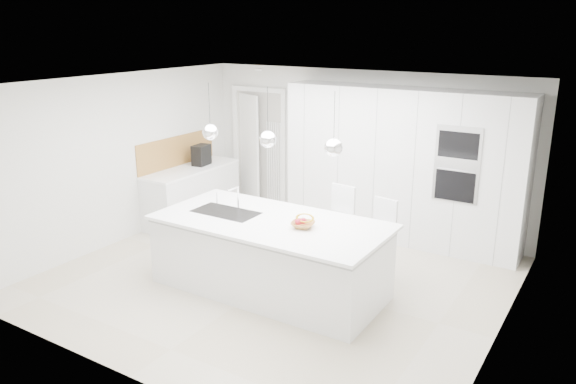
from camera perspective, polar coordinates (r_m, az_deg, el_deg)
The scene contains 27 objects.
floor at distance 7.37m, azimuth -1.25°, elevation -8.79°, with size 5.50×5.50×0.00m, color #BDB29C.
wall_back at distance 9.06m, azimuth 7.39°, elevation 4.30°, with size 5.50×5.50×0.00m, color silver.
wall_left at distance 8.70m, azimuth -16.69°, elevation 3.21°, with size 5.00×5.00×0.00m, color silver.
ceiling at distance 6.69m, azimuth -1.38°, elevation 10.93°, with size 5.50×5.50×0.00m, color white.
tall_cabinets at distance 8.52m, azimuth 11.41°, elevation 2.62°, with size 3.60×0.60×2.30m, color silver.
oven_stack at distance 7.92m, azimuth 16.78°, elevation 2.67°, with size 0.62×0.04×1.05m, color #A5A5A8, non-canonical shape.
doorway_frame at distance 10.03m, azimuth -2.92°, elevation 4.30°, with size 1.11×0.08×2.13m, color white, non-canonical shape.
hallway_door at distance 10.13m, azimuth -4.25°, elevation 4.29°, with size 0.82×0.04×2.00m, color white.
radiator at distance 9.88m, azimuth -1.41°, elevation 3.09°, with size 0.32×0.04×1.40m, color white, non-canonical shape.
left_base_cabinets at distance 9.51m, azimuth -9.71°, elevation -0.31°, with size 0.60×1.80×0.86m, color silver.
left_worktop at distance 9.39m, azimuth -9.85°, elevation 2.32°, with size 0.62×1.82×0.04m, color white.
oak_backsplash at distance 9.52m, azimuth -11.23°, elevation 4.11°, with size 0.02×1.80×0.50m, color #AB7C41.
island_base at distance 6.92m, azimuth -1.94°, elevation -6.67°, with size 2.80×1.20×0.86m, color silver.
island_worktop at distance 6.79m, azimuth -1.74°, elevation -3.04°, with size 2.84×1.40×0.04m, color white.
island_sink at distance 7.13m, azimuth -6.32°, elevation -2.66°, with size 0.84×0.44×0.18m, color #3F3F42, non-canonical shape.
island_tap at distance 7.18m, azimuth -5.08°, elevation -0.55°, with size 0.02×0.02×0.30m, color white.
pendant_left at distance 6.98m, azimuth -7.90°, elevation 6.04°, with size 0.20×0.20×0.20m, color white.
pendant_mid at distance 6.48m, azimuth -2.06°, elevation 5.36°, with size 0.20×0.20×0.20m, color white.
pendant_right at distance 6.05m, azimuth 4.66°, elevation 4.52°, with size 0.20×0.20×0.20m, color white.
fruit_bowl at distance 6.53m, azimuth 1.51°, elevation -3.35°, with size 0.27×0.27×0.07m, color #AB7C41.
espresso_machine at distance 9.52m, azimuth -8.80°, elevation 3.74°, with size 0.20×0.32×0.34m, color black.
bar_stool_left at distance 7.49m, azimuth 5.07°, elevation -3.78°, with size 0.37×0.52×1.12m, color white, non-canonical shape.
bar_stool_right at distance 7.25m, azimuth 9.34°, elevation -4.96°, with size 0.35×0.48×1.05m, color white, non-canonical shape.
apple_a at distance 6.56m, azimuth 1.57°, elevation -2.95°, with size 0.08×0.08×0.08m, color red.
apple_b at distance 6.54m, azimuth 1.18°, elevation -3.03°, with size 0.07×0.07×0.07m, color red.
apple_c at distance 6.52m, azimuth 1.04°, elevation -3.02°, with size 0.08×0.08×0.08m, color red.
banana_bunch at distance 6.50m, azimuth 1.73°, elevation -2.66°, with size 0.22×0.22×0.03m, color gold.
Camera 1 is at (3.65, -5.57, 3.17)m, focal length 35.00 mm.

